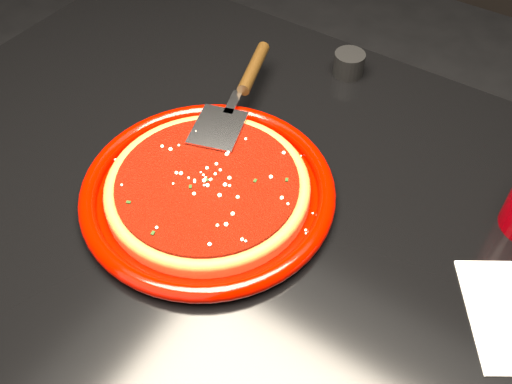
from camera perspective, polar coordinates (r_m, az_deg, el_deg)
table at (r=1.11m, az=0.52°, el=-13.19°), size 1.20×0.80×0.75m
plate at (r=0.79m, az=-4.82°, el=0.12°), size 0.41×0.41×0.03m
pizza_crust at (r=0.79m, az=-4.83°, el=0.31°), size 0.33×0.33×0.01m
pizza_crust_rim at (r=0.78m, az=-4.87°, el=0.66°), size 0.33×0.33×0.02m
pizza_sauce at (r=0.78m, az=-4.89°, el=0.90°), size 0.29×0.29×0.01m
parmesan_dusting at (r=0.78m, az=-4.92°, el=1.26°), size 0.24×0.24×0.01m
basil_flecks at (r=0.78m, az=-4.92°, el=1.20°), size 0.22×0.22×0.00m
pizza_server at (r=0.89m, az=-1.76°, el=9.77°), size 0.17×0.31×0.02m
ramekin at (r=1.01m, az=9.27°, el=12.54°), size 0.05×0.05×0.04m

